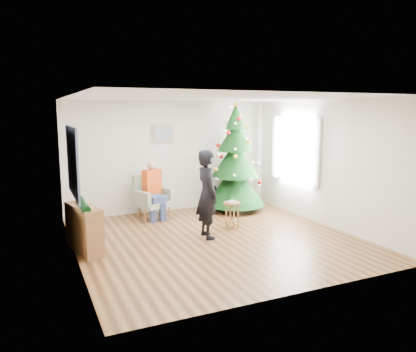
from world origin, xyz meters
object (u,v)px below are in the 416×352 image
christmas_tree (235,161)px  standing_man (207,194)px  armchair (152,202)px  console (84,229)px  stool (232,215)px

christmas_tree → standing_man: size_ratio=1.58×
armchair → console: size_ratio=0.98×
stool → console: 2.95m
standing_man → console: size_ratio=1.67×
stool → console: console is taller
armchair → console: armchair is taller
stool → standing_man: size_ratio=0.32×
christmas_tree → armchair: bearing=178.0°
standing_man → console: bearing=88.8°
armchair → standing_man: size_ratio=0.59×
christmas_tree → stool: 1.81m
christmas_tree → stool: bearing=-119.9°
console → armchair: bearing=30.8°
stool → armchair: armchair is taller
standing_man → console: 2.27m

